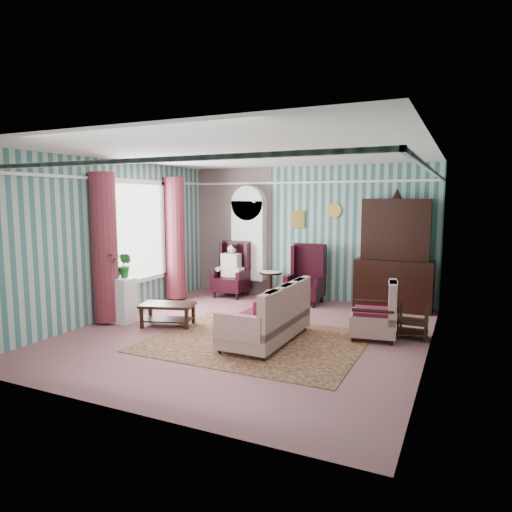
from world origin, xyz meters
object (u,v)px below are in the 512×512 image
at_px(dresser_hutch, 395,251).
at_px(wingback_right, 305,275).
at_px(round_side_table, 271,285).
at_px(sofa, 266,309).
at_px(bookcase, 249,246).
at_px(coffee_table, 168,315).
at_px(plant_stand, 119,300).
at_px(floral_armchair, 373,309).
at_px(nest_table, 413,321).
at_px(wingback_left, 231,269).
at_px(seated_woman, 231,271).

height_order(dresser_hutch, wingback_right, dresser_hutch).
relative_size(round_side_table, sofa, 0.32).
bearing_deg(dresser_hutch, bookcase, 177.89).
bearing_deg(coffee_table, plant_stand, -172.05).
bearing_deg(floral_armchair, bookcase, 46.38).
bearing_deg(wingback_right, nest_table, -33.75).
height_order(sofa, coffee_table, sofa).
relative_size(bookcase, wingback_right, 1.79).
distance_m(sofa, floral_armchair, 1.70).
bearing_deg(wingback_left, dresser_hutch, 4.41).
height_order(seated_woman, plant_stand, seated_woman).
distance_m(wingback_left, nest_table, 4.37).
relative_size(bookcase, plant_stand, 2.80).
bearing_deg(coffee_table, wingback_right, 58.57).
relative_size(dresser_hutch, sofa, 1.28).
height_order(bookcase, floral_armchair, bookcase).
height_order(dresser_hutch, plant_stand, dresser_hutch).
bearing_deg(seated_woman, coffee_table, -86.71).
bearing_deg(plant_stand, seated_woman, 73.78).
xyz_separation_m(dresser_hutch, wingback_left, (-3.50, -0.27, -0.55)).
relative_size(seated_woman, round_side_table, 1.97).
height_order(floral_armchair, coffee_table, floral_armchair).
distance_m(sofa, coffee_table, 1.90).
distance_m(wingback_right, seated_woman, 1.75).
bearing_deg(plant_stand, floral_armchair, 12.02).
bearing_deg(seated_woman, dresser_hutch, 4.41).
height_order(dresser_hutch, seated_woman, dresser_hutch).
bearing_deg(seated_woman, nest_table, -20.85).
bearing_deg(dresser_hutch, plant_stand, -144.92).
bearing_deg(wingback_left, floral_armchair, -27.66).
bearing_deg(wingback_left, plant_stand, -106.22).
bearing_deg(round_side_table, sofa, -68.28).
xyz_separation_m(round_side_table, sofa, (1.13, -2.83, 0.21)).
distance_m(wingback_right, sofa, 2.69).
height_order(nest_table, plant_stand, plant_stand).
distance_m(dresser_hutch, coffee_table, 4.53).
height_order(wingback_right, floral_armchair, wingback_right).
xyz_separation_m(bookcase, sofa, (1.78, -3.07, -0.61)).
xyz_separation_m(bookcase, wingback_right, (1.50, -0.39, -0.50)).
bearing_deg(wingback_right, sofa, -84.10).
bearing_deg(nest_table, coffee_table, -164.77).
relative_size(dresser_hutch, wingback_right, 1.89).
bearing_deg(bookcase, sofa, -59.92).
xyz_separation_m(dresser_hutch, round_side_table, (-2.60, -0.12, -0.88)).
relative_size(bookcase, seated_woman, 1.90).
distance_m(seated_woman, round_side_table, 0.96).
bearing_deg(dresser_hutch, wingback_left, -175.59).
bearing_deg(coffee_table, bookcase, 88.11).
bearing_deg(floral_armchair, plant_stand, 92.79).
xyz_separation_m(floral_armchair, coffee_table, (-3.35, -0.78, -0.27)).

